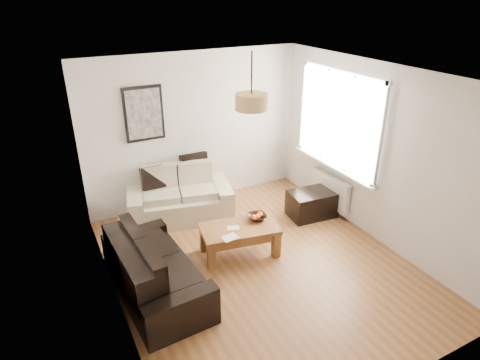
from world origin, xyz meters
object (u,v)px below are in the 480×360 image
loveseat_cream (179,194)px  ottoman (312,204)px  sofa_leather (155,267)px  coffee_table (239,240)px

loveseat_cream → ottoman: 2.21m
ottoman → sofa_leather: bearing=-166.8°
loveseat_cream → sofa_leather: bearing=-106.0°
sofa_leather → coffee_table: bearing=-82.0°
sofa_leather → coffee_table: (1.30, 0.27, -0.16)m
coffee_table → ottoman: coffee_table is taller
sofa_leather → coffee_table: size_ratio=1.64×
sofa_leather → loveseat_cream: bearing=-32.3°
sofa_leather → ottoman: size_ratio=2.31×
sofa_leather → coffee_table: 1.34m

